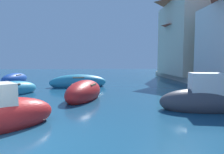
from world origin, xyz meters
TOP-DOWN VIEW (x-y plane):
  - quay_promenade at (4.32, -0.37)m, footprint 44.00×32.00m
  - moored_boat_0 at (1.67, 5.85)m, footprint 2.38×3.82m
  - moored_boat_5 at (0.84, 10.65)m, footprint 4.45×2.04m
  - moored_boat_6 at (6.60, 3.19)m, footprint 3.34×1.82m
  - moored_boat_7 at (-5.35, 14.19)m, footprint 2.01×3.33m
  - moored_boat_8 at (-2.70, 7.32)m, footprint 2.90×3.29m
  - waterfront_building_annex at (13.00, 16.20)m, footprint 5.89×8.05m
  - waterfront_building_far at (13.00, 16.14)m, footprint 7.09×8.18m

SIDE VIEW (x-z plane):
  - quay_promenade at x=4.32m, z-range 0.00..0.50m
  - moored_boat_8 at x=-2.70m, z-range -0.23..0.82m
  - moored_boat_7 at x=-5.35m, z-range -0.24..0.85m
  - moored_boat_5 at x=0.84m, z-range -0.27..0.95m
  - moored_boat_0 at x=1.67m, z-range -0.28..1.00m
  - moored_boat_6 at x=6.60m, z-range -0.46..1.33m
  - waterfront_building_annex at x=13.00m, z-range 0.55..6.67m
  - waterfront_building_far at x=13.00m, z-range 0.56..9.23m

